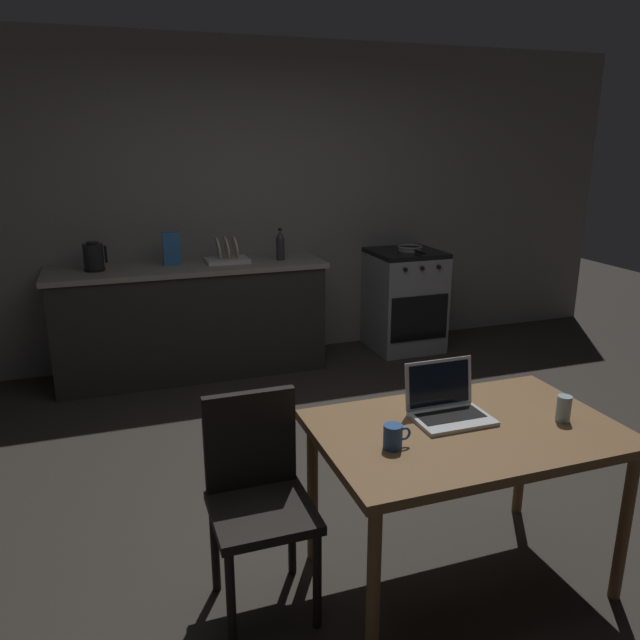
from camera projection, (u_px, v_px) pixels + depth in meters
ground_plane at (373, 495)px, 3.38m from camera, size 12.00×12.00×0.00m
back_wall at (289, 203)px, 5.41m from camera, size 6.40×0.10×2.65m
kitchen_counter at (191, 319)px, 5.04m from camera, size 2.16×0.64×0.90m
stove_oven at (404, 300)px, 5.65m from camera, size 0.60×0.62×0.90m
dining_table at (466, 443)px, 2.58m from camera, size 1.24×0.79×0.73m
chair at (257, 488)px, 2.51m from camera, size 0.40×0.40×0.89m
laptop at (448, 407)px, 2.64m from camera, size 0.32×0.25×0.23m
electric_kettle at (94, 257)px, 4.67m from camera, size 0.17×0.15×0.22m
bottle at (280, 245)px, 5.07m from camera, size 0.07×0.07×0.26m
frying_pan at (411, 248)px, 5.50m from camera, size 0.22×0.40×0.05m
coffee_mug at (393, 436)px, 2.37m from camera, size 0.11×0.07×0.10m
drinking_glass at (564, 409)px, 2.60m from camera, size 0.06×0.06×0.11m
cereal_box at (172, 249)px, 4.86m from camera, size 0.13×0.05×0.26m
dish_rack at (227, 256)px, 5.00m from camera, size 0.34×0.26×0.21m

